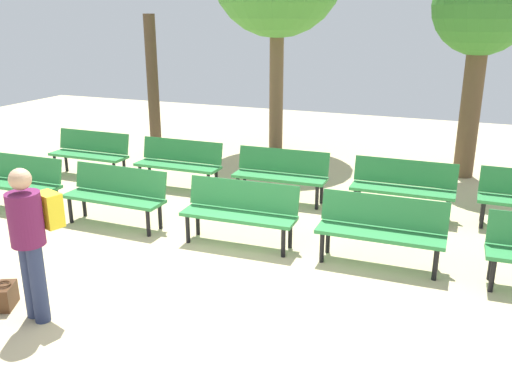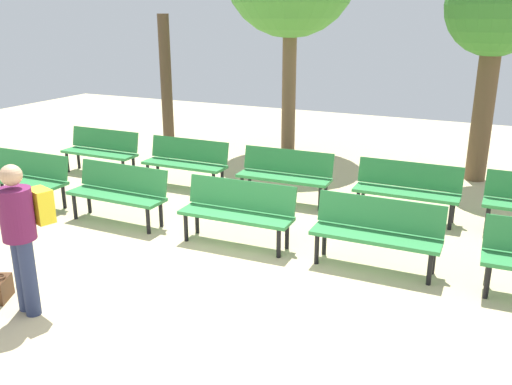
{
  "view_description": "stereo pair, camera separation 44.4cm",
  "coord_description": "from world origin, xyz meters",
  "px_view_note": "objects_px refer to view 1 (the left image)",
  "views": [
    {
      "loc": [
        2.87,
        -4.96,
        3.08
      ],
      "look_at": [
        0.0,
        2.19,
        0.55
      ],
      "focal_mm": 38.48,
      "sensor_mm": 36.0,
      "label": 1
    },
    {
      "loc": [
        3.27,
        -4.79,
        3.08
      ],
      "look_at": [
        0.0,
        2.19,
        0.55
      ],
      "focal_mm": 38.48,
      "sensor_mm": 36.0,
      "label": 2
    }
  ],
  "objects_px": {
    "bench_r0_c0": "(17,179)",
    "bench_r0_c2": "(240,209)",
    "bench_r0_c1": "(116,193)",
    "tree_1": "(482,12)",
    "bench_r1_c1": "(179,161)",
    "bench_r1_c3": "(403,185)",
    "tree_0": "(153,84)",
    "handbag": "(5,296)",
    "bench_r0_c3": "(381,227)",
    "visitor_with_backpack": "(31,235)",
    "bench_r1_c0": "(90,151)",
    "bench_r1_c2": "(281,172)"
  },
  "relations": [
    {
      "from": "bench_r1_c3",
      "to": "bench_r0_c0",
      "type": "bearing_deg",
      "value": -161.39
    },
    {
      "from": "bench_r0_c3",
      "to": "bench_r1_c1",
      "type": "xyz_separation_m",
      "value": [
        -3.98,
        1.89,
        0.0
      ]
    },
    {
      "from": "bench_r0_c1",
      "to": "bench_r0_c2",
      "type": "bearing_deg",
      "value": 1.26
    },
    {
      "from": "tree_0",
      "to": "handbag",
      "type": "xyz_separation_m",
      "value": [
        2.34,
        -6.9,
        -1.4
      ]
    },
    {
      "from": "bench_r0_c2",
      "to": "bench_r1_c0",
      "type": "relative_size",
      "value": 1.01
    },
    {
      "from": "bench_r1_c1",
      "to": "handbag",
      "type": "bearing_deg",
      "value": -85.88
    },
    {
      "from": "bench_r0_c2",
      "to": "bench_r1_c1",
      "type": "relative_size",
      "value": 1.01
    },
    {
      "from": "bench_r0_c0",
      "to": "bench_r0_c2",
      "type": "bearing_deg",
      "value": -0.11
    },
    {
      "from": "handbag",
      "to": "bench_r1_c1",
      "type": "bearing_deg",
      "value": 94.62
    },
    {
      "from": "bench_r1_c1",
      "to": "bench_r1_c2",
      "type": "bearing_deg",
      "value": -0.32
    },
    {
      "from": "visitor_with_backpack",
      "to": "tree_0",
      "type": "bearing_deg",
      "value": -49.69
    },
    {
      "from": "bench_r1_c2",
      "to": "bench_r1_c3",
      "type": "height_order",
      "value": "same"
    },
    {
      "from": "bench_r0_c0",
      "to": "handbag",
      "type": "distance_m",
      "value": 3.42
    },
    {
      "from": "tree_0",
      "to": "handbag",
      "type": "distance_m",
      "value": 7.42
    },
    {
      "from": "bench_r0_c3",
      "to": "bench_r1_c1",
      "type": "distance_m",
      "value": 4.41
    },
    {
      "from": "bench_r0_c3",
      "to": "bench_r0_c2",
      "type": "bearing_deg",
      "value": -178.76
    },
    {
      "from": "tree_1",
      "to": "bench_r1_c3",
      "type": "bearing_deg",
      "value": -107.15
    },
    {
      "from": "visitor_with_backpack",
      "to": "handbag",
      "type": "relative_size",
      "value": 4.5
    },
    {
      "from": "tree_0",
      "to": "bench_r0_c0",
      "type": "bearing_deg",
      "value": -88.97
    },
    {
      "from": "bench_r0_c1",
      "to": "tree_0",
      "type": "xyz_separation_m",
      "value": [
        -2.0,
        4.34,
        1.03
      ]
    },
    {
      "from": "bench_r1_c2",
      "to": "tree_0",
      "type": "distance_m",
      "value": 4.7
    },
    {
      "from": "tree_1",
      "to": "handbag",
      "type": "distance_m",
      "value": 9.04
    },
    {
      "from": "bench_r1_c0",
      "to": "visitor_with_backpack",
      "type": "xyz_separation_m",
      "value": [
        2.88,
        -4.58,
        0.43
      ]
    },
    {
      "from": "bench_r1_c2",
      "to": "tree_0",
      "type": "relative_size",
      "value": 0.53
    },
    {
      "from": "bench_r1_c3",
      "to": "tree_0",
      "type": "xyz_separation_m",
      "value": [
        -5.97,
        2.32,
        1.03
      ]
    },
    {
      "from": "bench_r0_c1",
      "to": "bench_r0_c2",
      "type": "relative_size",
      "value": 0.99
    },
    {
      "from": "bench_r0_c1",
      "to": "tree_0",
      "type": "distance_m",
      "value": 4.89
    },
    {
      "from": "bench_r0_c1",
      "to": "tree_1",
      "type": "bearing_deg",
      "value": 45.19
    },
    {
      "from": "bench_r1_c2",
      "to": "bench_r0_c2",
      "type": "bearing_deg",
      "value": -88.74
    },
    {
      "from": "tree_0",
      "to": "bench_r1_c2",
      "type": "bearing_deg",
      "value": -30.93
    },
    {
      "from": "bench_r0_c0",
      "to": "bench_r1_c3",
      "type": "xyz_separation_m",
      "value": [
        5.89,
        2.03,
        0.0
      ]
    },
    {
      "from": "bench_r1_c0",
      "to": "bench_r1_c1",
      "type": "height_order",
      "value": "same"
    },
    {
      "from": "bench_r0_c0",
      "to": "bench_r1_c0",
      "type": "xyz_separation_m",
      "value": [
        -0.1,
        2.01,
        0.0
      ]
    },
    {
      "from": "bench_r1_c2",
      "to": "visitor_with_backpack",
      "type": "xyz_separation_m",
      "value": [
        -1.09,
        -4.56,
        0.43
      ]
    },
    {
      "from": "bench_r0_c2",
      "to": "tree_1",
      "type": "bearing_deg",
      "value": 57.65
    },
    {
      "from": "bench_r0_c2",
      "to": "bench_r1_c2",
      "type": "bearing_deg",
      "value": 90.88
    },
    {
      "from": "bench_r0_c3",
      "to": "bench_r0_c0",
      "type": "bearing_deg",
      "value": -179.82
    },
    {
      "from": "bench_r0_c1",
      "to": "bench_r1_c3",
      "type": "xyz_separation_m",
      "value": [
        3.97,
        2.02,
        0.0
      ]
    },
    {
      "from": "bench_r0_c2",
      "to": "bench_r0_c1",
      "type": "bearing_deg",
      "value": 178.74
    },
    {
      "from": "bench_r1_c1",
      "to": "handbag",
      "type": "xyz_separation_m",
      "value": [
        0.37,
        -4.53,
        -0.37
      ]
    },
    {
      "from": "visitor_with_backpack",
      "to": "bench_r1_c0",
      "type": "bearing_deg",
      "value": -39.93
    },
    {
      "from": "bench_r0_c3",
      "to": "tree_1",
      "type": "bearing_deg",
      "value": 78.86
    },
    {
      "from": "bench_r0_c2",
      "to": "tree_0",
      "type": "height_order",
      "value": "tree_0"
    },
    {
      "from": "bench_r0_c2",
      "to": "bench_r0_c3",
      "type": "relative_size",
      "value": 1.01
    },
    {
      "from": "bench_r1_c3",
      "to": "tree_1",
      "type": "bearing_deg",
      "value": 72.42
    },
    {
      "from": "bench_r0_c1",
      "to": "bench_r0_c0",
      "type": "bearing_deg",
      "value": -179.06
    },
    {
      "from": "tree_1",
      "to": "visitor_with_backpack",
      "type": "bearing_deg",
      "value": -118.42
    },
    {
      "from": "bench_r0_c2",
      "to": "handbag",
      "type": "height_order",
      "value": "bench_r0_c2"
    },
    {
      "from": "bench_r1_c3",
      "to": "visitor_with_backpack",
      "type": "distance_m",
      "value": 5.57
    },
    {
      "from": "bench_r1_c1",
      "to": "bench_r1_c3",
      "type": "xyz_separation_m",
      "value": [
        4.0,
        0.05,
        0.0
      ]
    }
  ]
}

